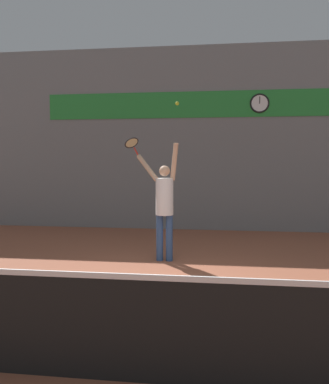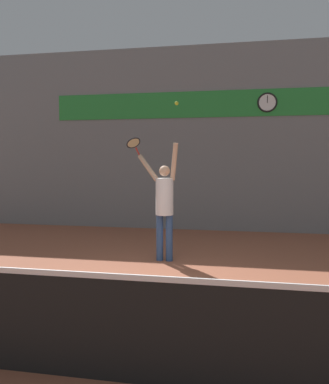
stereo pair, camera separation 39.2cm
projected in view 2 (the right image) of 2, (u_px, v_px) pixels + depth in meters
ground_plane at (152, 309)px, 4.80m from camera, size 18.00×18.00×0.00m
back_wall at (196, 139)px, 10.22m from camera, size 18.00×0.10×5.00m
sponsor_banner at (196, 104)px, 10.08m from camera, size 7.93×0.02×0.70m
scoreboard_clock at (267, 102)px, 9.73m from camera, size 0.51×0.05×0.51m
court_net at (111, 326)px, 3.19m from camera, size 8.21×0.07×1.06m
tennis_player at (164, 202)px, 7.07m from camera, size 0.90×0.55×2.24m
tennis_racket at (134, 144)px, 7.59m from camera, size 0.39×0.38×0.39m
tennis_ball at (177, 103)px, 6.74m from camera, size 0.07×0.07×0.07m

